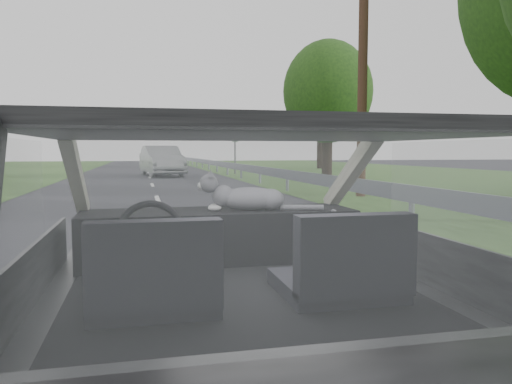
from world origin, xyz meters
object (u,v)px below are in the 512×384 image
other_car (162,161)px  highway_sign (235,153)px  subject_car (240,283)px  cat (250,197)px  utility_pole (363,51)px

other_car → highway_sign: (4.36, 1.43, 0.43)m
other_car → highway_sign: size_ratio=2.00×
subject_car → cat: (0.17, 0.58, 0.35)m
other_car → utility_pole: bearing=-77.4°
cat → subject_car: bearing=-97.5°
subject_car → other_car: size_ratio=0.79×
subject_car → utility_pole: (5.96, 11.50, 3.54)m
subject_car → highway_sign: (5.05, 26.98, 0.53)m
other_car → highway_sign: bearing=10.1°
highway_sign → utility_pole: size_ratio=0.30×
subject_car → highway_sign: bearing=79.4°
subject_car → other_car: 25.56m
cat → highway_sign: bearing=88.8°
cat → utility_pole: size_ratio=0.06×
cat → utility_pole: bearing=71.4°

